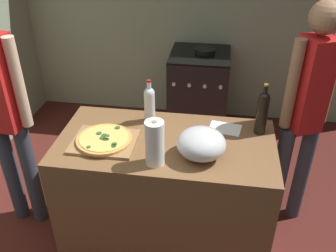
{
  "coord_description": "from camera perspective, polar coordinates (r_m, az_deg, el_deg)",
  "views": [
    {
      "loc": [
        0.35,
        -1.13,
        2.24
      ],
      "look_at": [
        0.04,
        0.89,
        0.97
      ],
      "focal_mm": 39.39,
      "sensor_mm": 36.0,
      "label": 1
    }
  ],
  "objects": [
    {
      "name": "ground_plane",
      "position": [
        3.4,
        0.56,
        -9.49
      ],
      "size": [
        4.26,
        3.4,
        0.02
      ],
      "primitive_type": "cube",
      "color": "#511E19"
    },
    {
      "name": "kitchen_wall_rear",
      "position": [
        4.1,
        3.67,
        18.64
      ],
      "size": [
        4.26,
        0.1,
        2.6
      ],
      "primitive_type": "cube",
      "color": "#99A889",
      "rests_on": "ground_plane"
    },
    {
      "name": "counter",
      "position": [
        2.64,
        -0.33,
        -10.56
      ],
      "size": [
        1.4,
        0.72,
        0.92
      ],
      "primitive_type": "cube",
      "color": "brown",
      "rests_on": "ground_plane"
    },
    {
      "name": "cutting_board",
      "position": [
        2.36,
        -9.81,
        -2.41
      ],
      "size": [
        0.4,
        0.32,
        0.02
      ],
      "primitive_type": "cube",
      "color": "#9E7247",
      "rests_on": "counter"
    },
    {
      "name": "pizza",
      "position": [
        2.35,
        -9.85,
        -1.99
      ],
      "size": [
        0.35,
        0.35,
        0.03
      ],
      "color": "tan",
      "rests_on": "cutting_board"
    },
    {
      "name": "mixing_bowl",
      "position": [
        2.18,
        5.16,
        -2.73
      ],
      "size": [
        0.29,
        0.29,
        0.18
      ],
      "color": "#B2B2B7",
      "rests_on": "counter"
    },
    {
      "name": "paper_towel_roll",
      "position": [
        2.08,
        -2.08,
        -2.68
      ],
      "size": [
        0.11,
        0.11,
        0.28
      ],
      "color": "white",
      "rests_on": "counter"
    },
    {
      "name": "wine_bottle_green",
      "position": [
        2.5,
        -2.88,
        3.59
      ],
      "size": [
        0.07,
        0.07,
        0.31
      ],
      "color": "silver",
      "rests_on": "counter"
    },
    {
      "name": "wine_bottle_clear",
      "position": [
        2.43,
        14.4,
        2.24
      ],
      "size": [
        0.07,
        0.07,
        0.35
      ],
      "color": "black",
      "rests_on": "counter"
    },
    {
      "name": "recipe_sheet",
      "position": [
        2.5,
        8.81,
        -0.34
      ],
      "size": [
        0.23,
        0.18,
        0.0
      ],
      "primitive_type": "cube",
      "rotation": [
        0.0,
        0.0,
        -0.17
      ],
      "color": "white",
      "rests_on": "counter"
    },
    {
      "name": "stove",
      "position": [
        4.0,
        4.75,
        5.23
      ],
      "size": [
        0.61,
        0.64,
        0.93
      ],
      "color": "black",
      "rests_on": "ground_plane"
    },
    {
      "name": "person_in_stripes",
      "position": [
        2.74,
        -24.16,
        2.71
      ],
      "size": [
        0.4,
        0.22,
        1.75
      ],
      "color": "#383D4C",
      "rests_on": "ground_plane"
    },
    {
      "name": "person_in_red",
      "position": [
        2.69,
        20.47,
        2.31
      ],
      "size": [
        0.33,
        0.26,
        1.74
      ],
      "color": "#383D4C",
      "rests_on": "ground_plane"
    }
  ]
}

